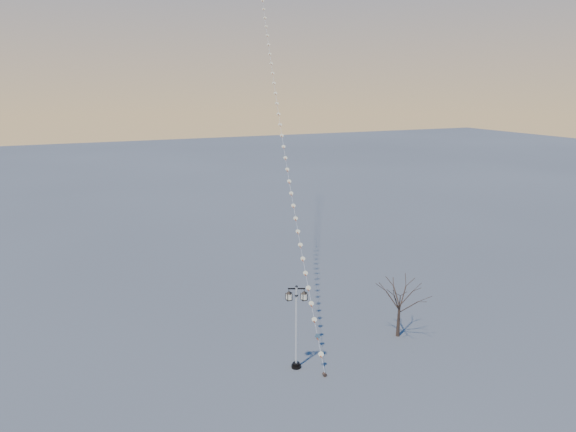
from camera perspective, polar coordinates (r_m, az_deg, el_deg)
ground at (r=34.14m, az=2.84°, el=-16.50°), size 300.00×300.00×0.00m
street_lamp at (r=32.65m, az=0.94°, el=-11.81°), size 1.35×0.86×5.61m
bare_tree at (r=37.40m, az=12.34°, el=-8.70°), size 2.67×2.67×4.42m
kite_train at (r=49.37m, az=-1.07°, el=14.01°), size 11.73×41.66×34.64m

